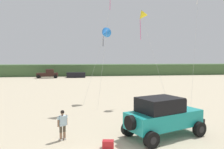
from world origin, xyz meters
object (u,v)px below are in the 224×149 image
Objects in this scene: kite_green_box at (105,33)px; distant_sedan at (76,75)px; kite_blue_swept at (142,16)px; person_watching at (62,123)px; cooler_box at (108,144)px; distant_pickup at (48,74)px; jeep at (163,116)px.

distant_sedan is at bearing 96.31° from kite_green_box.
kite_blue_swept is at bearing -28.99° from kite_green_box.
kite_green_box is (3.53, 11.00, 6.04)m from person_watching.
person_watching is 2.81m from cooler_box.
kite_green_box is at bearing -72.16° from distant_pickup.
distant_pickup is at bearing 98.42° from person_watching.
jeep is 5.64m from person_watching.
kite_green_box is at bearing 72.21° from person_watching.
cooler_box is 0.13× the size of distant_sedan.
kite_green_box reaches higher than jeep.
cooler_box is at bearing -95.60° from kite_green_box.
jeep is 0.65× the size of kite_green_box.
cooler_box is at bearing -113.64° from kite_blue_swept.
distant_sedan is (-2.07, 42.17, 0.41)m from cooler_box.
distant_pickup is at bearing -176.24° from distant_sedan.
distant_pickup is at bearing 112.30° from kite_blue_swept.
jeep is 11.86m from kite_blue_swept.
jeep is 1.19× the size of distant_sedan.
jeep reaches higher than person_watching.
kite_green_box reaches higher than person_watching.
distant_pickup is at bearing 111.56° from cooler_box.
jeep is at bearing -1.73° from person_watching.
distant_pickup is 6.28m from distant_sedan.
kite_blue_swept is (1.30, 9.29, 7.25)m from jeep.
kite_blue_swept is (6.68, -31.63, 7.85)m from distant_sedan.
kite_green_box is (9.56, -29.70, 6.04)m from distant_pickup.
person_watching is 0.36× the size of distant_pickup.
jeep is 1.08× the size of distant_pickup.
distant_sedan is (0.24, 40.75, -0.34)m from person_watching.
cooler_box is at bearing -31.53° from person_watching.
distant_sedan is 30.60m from kite_green_box.
distant_pickup reaches higher than cooler_box.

